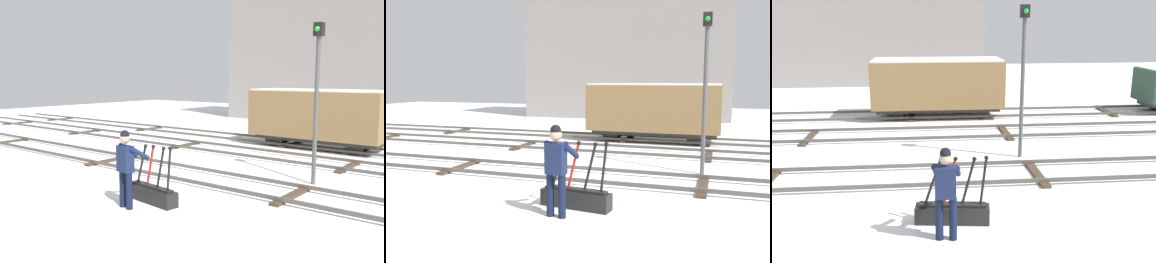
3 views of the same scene
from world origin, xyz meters
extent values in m
plane|color=white|center=(0.00, 0.00, 0.00)|extent=(60.00, 60.00, 0.00)
cube|color=#4C4742|center=(0.00, -0.72, 0.13)|extent=(44.00, 0.07, 0.10)
cube|color=#4C4742|center=(0.00, 0.72, 0.13)|extent=(44.00, 0.07, 0.10)
cube|color=#423323|center=(-10.56, 0.00, 0.04)|extent=(0.24, 1.94, 0.08)
cube|color=#423323|center=(-3.52, 0.00, 0.04)|extent=(0.24, 1.94, 0.08)
cube|color=#423323|center=(3.52, 0.00, 0.04)|extent=(0.24, 1.94, 0.08)
cube|color=#4C4742|center=(0.00, 3.54, 0.13)|extent=(44.00, 0.07, 0.10)
cube|color=#4C4742|center=(0.00, 4.98, 0.13)|extent=(44.00, 0.07, 0.10)
cube|color=#423323|center=(-17.60, 4.26, 0.04)|extent=(0.24, 1.94, 0.08)
cube|color=#423323|center=(-10.56, 4.26, 0.04)|extent=(0.24, 1.94, 0.08)
cube|color=#423323|center=(-3.52, 4.26, 0.04)|extent=(0.24, 1.94, 0.08)
cube|color=#423323|center=(3.52, 4.26, 0.04)|extent=(0.24, 1.94, 0.08)
cube|color=#4C4742|center=(0.00, 6.70, 0.13)|extent=(44.00, 0.07, 0.10)
cube|color=#4C4742|center=(0.00, 8.14, 0.13)|extent=(44.00, 0.07, 0.10)
cube|color=#423323|center=(-17.60, 7.42, 0.04)|extent=(0.24, 1.94, 0.08)
cube|color=#423323|center=(-8.80, 7.42, 0.04)|extent=(0.24, 1.94, 0.08)
cube|color=#423323|center=(0.00, 7.42, 0.04)|extent=(0.24, 1.94, 0.08)
cube|color=black|center=(1.06, -2.49, 0.18)|extent=(1.55, 0.54, 0.36)
cube|color=black|center=(1.06, -2.49, 0.39)|extent=(1.38, 0.37, 0.06)
cylinder|color=black|center=(0.67, -2.45, 0.86)|extent=(0.40, 0.10, 1.01)
sphere|color=black|center=(0.84, -2.47, 1.35)|extent=(0.09, 0.09, 0.09)
cylinder|color=red|center=(1.00, -2.49, 0.87)|extent=(0.32, 0.09, 1.03)
sphere|color=black|center=(1.13, -2.50, 1.38)|extent=(0.09, 0.09, 0.09)
cylinder|color=black|center=(1.38, -2.53, 0.87)|extent=(0.32, 0.09, 1.03)
sphere|color=black|center=(1.51, -2.55, 1.38)|extent=(0.09, 0.09, 0.09)
cylinder|color=black|center=(1.68, -2.57, 0.88)|extent=(0.17, 0.08, 1.05)
sphere|color=black|center=(1.74, -2.58, 1.40)|extent=(0.09, 0.09, 0.09)
cylinder|color=#111831|center=(0.77, -3.17, 0.43)|extent=(0.15, 0.15, 0.86)
cylinder|color=#111831|center=(1.03, -3.20, 0.43)|extent=(0.15, 0.15, 0.86)
cube|color=#192347|center=(0.90, -3.18, 1.16)|extent=(0.41, 0.28, 0.61)
sphere|color=tan|center=(0.90, -3.18, 1.62)|extent=(0.23, 0.23, 0.23)
sphere|color=black|center=(0.90, -3.18, 1.72)|extent=(0.21, 0.21, 0.21)
cylinder|color=#192347|center=(0.72, -2.92, 1.30)|extent=(0.17, 0.54, 0.41)
cylinder|color=#192347|center=(1.14, -2.96, 1.29)|extent=(0.18, 0.56, 0.39)
cylinder|color=#4C4C4C|center=(3.43, 1.59, 2.06)|extent=(0.12, 0.12, 4.11)
cube|color=black|center=(3.43, 1.59, 4.29)|extent=(0.24, 0.24, 0.36)
sphere|color=green|center=(3.43, 1.46, 4.29)|extent=(0.14, 0.14, 0.14)
cube|color=gray|center=(-2.39, 19.05, 4.79)|extent=(13.75, 5.56, 9.58)
cube|color=#2D2B28|center=(1.16, 7.42, 0.40)|extent=(5.22, 1.38, 0.20)
cube|color=olive|center=(1.16, 7.42, 1.46)|extent=(5.50, 2.27, 1.93)
cube|color=white|center=(1.16, 7.42, 2.46)|extent=(5.39, 2.18, 0.06)
cylinder|color=black|center=(-0.63, 6.83, 0.35)|extent=(0.70, 0.11, 0.70)
cylinder|color=black|center=(-0.62, 8.05, 0.35)|extent=(0.70, 0.11, 0.70)
cylinder|color=black|center=(2.93, 6.80, 0.35)|extent=(0.70, 0.11, 0.70)
cylinder|color=black|center=(2.94, 8.02, 0.35)|extent=(0.70, 0.11, 0.70)
camera|label=1|loc=(7.90, -9.48, 3.02)|focal=38.76mm
camera|label=2|loc=(3.87, -10.51, 2.69)|focal=39.07mm
camera|label=3|loc=(0.53, -10.30, 4.01)|focal=38.88mm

